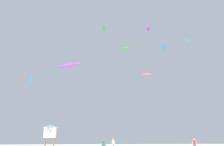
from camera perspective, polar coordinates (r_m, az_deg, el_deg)
The scene contains 11 objects.
person_midground at distance 35.78m, azimuth 0.30°, elevation -16.27°, with size 0.39×0.55×1.73m.
person_left at distance 40.90m, azimuth 18.70°, elevation -15.36°, with size 0.56×0.39×1.73m.
lifeguard_tower at distance 45.84m, azimuth -14.23°, elevation -12.99°, with size 2.30×2.30×4.15m.
kite_aloft_0 at distance 37.26m, azimuth -10.00°, elevation 1.81°, with size 4.11×3.52×1.04m.
kite_aloft_1 at distance 61.46m, azimuth 8.18°, elevation -0.25°, with size 2.54×1.62×0.54m.
kite_aloft_2 at distance 41.54m, azimuth -18.39°, elevation -1.56°, with size 1.19×2.42×0.27m.
kite_aloft_3 at distance 52.95m, azimuth -1.85°, elevation 10.35°, with size 0.93×2.57×0.33m.
kite_aloft_4 at distance 62.77m, azimuth 17.14°, elevation 7.33°, with size 1.98×1.74×0.39m.
kite_aloft_5 at distance 53.95m, azimuth 2.86°, elevation 5.78°, with size 2.46×1.92×0.48m.
kite_aloft_6 at distance 45.67m, azimuth 12.16°, elevation 5.88°, with size 1.81×2.53×0.54m.
kite_aloft_7 at distance 58.23m, azimuth 8.47°, elevation 10.16°, with size 1.14×2.33×0.28m.
Camera 1 is at (-4.78, -15.65, 1.81)m, focal length 39.12 mm.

